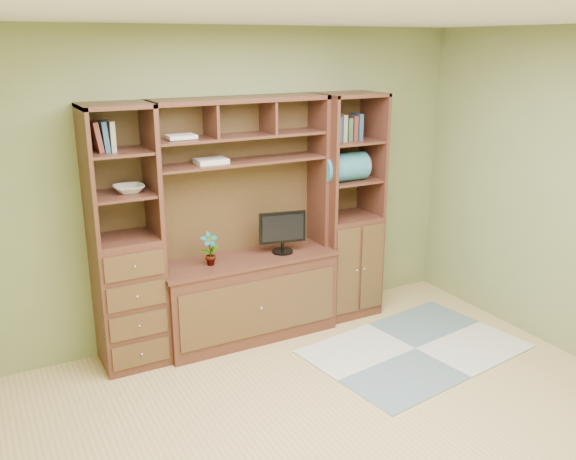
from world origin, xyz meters
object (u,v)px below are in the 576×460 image
left_tower (125,240)px  monitor (282,225)px  center_hutch (247,224)px  right_tower (347,207)px

left_tower → monitor: (1.32, -0.07, -0.05)m
center_hutch → monitor: 0.32m
monitor → center_hutch: bearing=-174.7°
center_hutch → right_tower: same height
right_tower → monitor: (-0.71, -0.07, -0.05)m
center_hutch → monitor: bearing=-6.3°
right_tower → center_hutch: bearing=-177.8°
right_tower → monitor: right_tower is taller
left_tower → right_tower: (2.02, 0.00, 0.00)m
center_hutch → left_tower: bearing=177.7°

